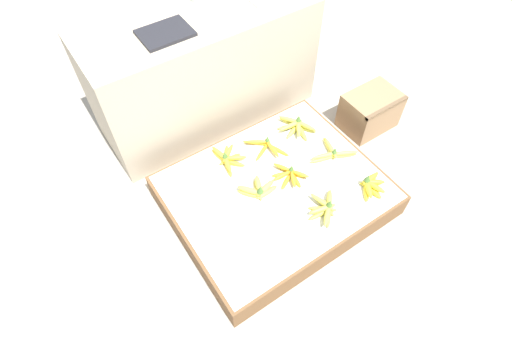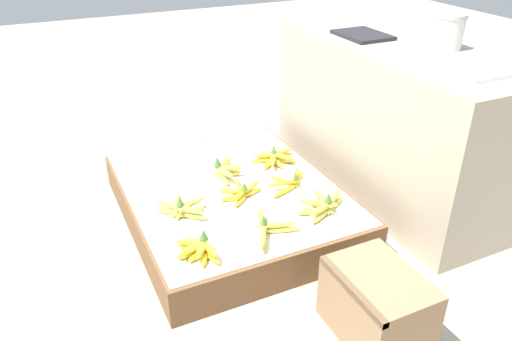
% 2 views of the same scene
% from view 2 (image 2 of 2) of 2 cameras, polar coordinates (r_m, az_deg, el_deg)
% --- Properties ---
extents(ground_plane, '(10.00, 10.00, 0.00)m').
position_cam_2_polar(ground_plane, '(2.41, -2.92, -5.30)').
color(ground_plane, '#A89E8E').
extents(display_platform, '(1.14, 0.93, 0.17)m').
position_cam_2_polar(display_platform, '(2.36, -2.97, -3.63)').
color(display_platform, brown).
rests_on(display_platform, ground_plane).
extents(back_vendor_table, '(1.38, 0.55, 0.74)m').
position_cam_2_polar(back_vendor_table, '(2.60, 15.40, 5.61)').
color(back_vendor_table, tan).
rests_on(back_vendor_table, ground_plane).
extents(wooden_crate, '(0.35, 0.25, 0.25)m').
position_cam_2_polar(wooden_crate, '(1.80, 13.59, -14.72)').
color(wooden_crate, '#997551').
rests_on(wooden_crate, ground_plane).
extents(banana_bunch_front_midright, '(0.22, 0.21, 0.10)m').
position_cam_2_polar(banana_bunch_front_midright, '(2.13, -8.45, -4.30)').
color(banana_bunch_front_midright, gold).
rests_on(banana_bunch_front_midright, display_platform).
extents(banana_bunch_front_right, '(0.19, 0.15, 0.10)m').
position_cam_2_polar(banana_bunch_front_right, '(1.89, -6.47, -8.91)').
color(banana_bunch_front_right, yellow).
rests_on(banana_bunch_front_right, display_platform).
extents(banana_bunch_middle_midleft, '(0.21, 0.14, 0.11)m').
position_cam_2_polar(banana_bunch_middle_midleft, '(2.39, -3.65, 0.09)').
color(banana_bunch_middle_midleft, '#DBCC4C').
rests_on(banana_bunch_middle_midleft, display_platform).
extents(banana_bunch_middle_midright, '(0.19, 0.21, 0.08)m').
position_cam_2_polar(banana_bunch_middle_midright, '(2.23, -1.79, -2.47)').
color(banana_bunch_middle_midright, gold).
rests_on(banana_bunch_middle_midright, display_platform).
extents(banana_bunch_middle_right, '(0.28, 0.23, 0.09)m').
position_cam_2_polar(banana_bunch_middle_right, '(1.99, 1.29, -6.54)').
color(banana_bunch_middle_right, '#DBCC4C').
rests_on(banana_bunch_middle_right, display_platform).
extents(banana_bunch_back_midleft, '(0.16, 0.24, 0.10)m').
position_cam_2_polar(banana_bunch_back_midleft, '(2.52, 2.20, 1.46)').
color(banana_bunch_back_midleft, gold).
rests_on(banana_bunch_back_midleft, display_platform).
extents(banana_bunch_back_midright, '(0.20, 0.25, 0.08)m').
position_cam_2_polar(banana_bunch_back_midright, '(2.32, 3.92, -1.23)').
color(banana_bunch_back_midright, gold).
rests_on(banana_bunch_back_midright, display_platform).
extents(banana_bunch_back_right, '(0.21, 0.25, 0.10)m').
position_cam_2_polar(banana_bunch_back_right, '(2.15, 7.71, -3.94)').
color(banana_bunch_back_right, gold).
rests_on(banana_bunch_back_right, display_platform).
extents(glass_jar, '(0.15, 0.15, 0.16)m').
position_cam_2_polar(glass_jar, '(2.48, 21.03, 14.68)').
color(glass_jar, silver).
rests_on(glass_jar, back_vendor_table).
extents(foam_tray_white, '(0.25, 0.20, 0.02)m').
position_cam_2_polar(foam_tray_white, '(2.16, 23.22, 10.48)').
color(foam_tray_white, white).
rests_on(foam_tray_white, back_vendor_table).
extents(foam_tray_dark, '(0.27, 0.21, 0.02)m').
position_cam_2_polar(foam_tray_dark, '(2.61, 12.09, 14.91)').
color(foam_tray_dark, '#232328').
rests_on(foam_tray_dark, back_vendor_table).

